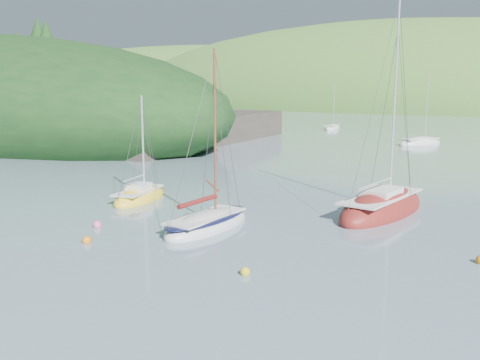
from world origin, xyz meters
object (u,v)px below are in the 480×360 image
Objects in this scene: sailboat_yellow at (140,197)px; sloop_red at (382,209)px; distant_sloop_c at (332,128)px; distant_sloop_a at (420,144)px; daysailer_white at (207,224)px.

sloop_red is at bearing 3.94° from sailboat_yellow.
sloop_red reaches higher than distant_sloop_c.
sailboat_yellow is at bearing -71.28° from distant_sloop_a.
sloop_red is 59.78m from distant_sloop_c.
sailboat_yellow is at bearing -86.18° from distant_sloop_c.
daysailer_white is 1.22× the size of distant_sloop_c.
distant_sloop_a is (3.61, 43.23, -0.01)m from sailboat_yellow.
sailboat_yellow is 43.38m from distant_sloop_a.
sailboat_yellow is (-14.09, -6.11, -0.06)m from sloop_red.
daysailer_white is at bearing -37.54° from sailboat_yellow.
daysailer_white reaches higher than distant_sloop_c.
sloop_red is 38.58m from distant_sloop_a.
distant_sloop_a is at bearing -47.97° from distant_sloop_c.
distant_sloop_a is at bearing 106.80° from sloop_red.
daysailer_white reaches higher than distant_sloop_a.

